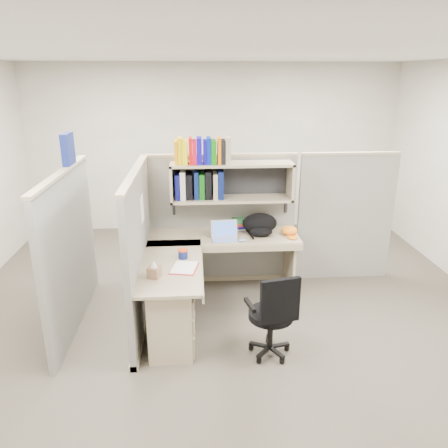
{
  "coord_description": "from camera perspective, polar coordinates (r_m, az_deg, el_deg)",
  "views": [
    {
      "loc": [
        -0.32,
        -4.18,
        2.51
      ],
      "look_at": [
        -0.02,
        0.25,
        0.98
      ],
      "focal_mm": 35.0,
      "sensor_mm": 36.0,
      "label": 1
    }
  ],
  "objects": [
    {
      "name": "mouse",
      "position": [
        4.9,
        2.47,
        -2.12
      ],
      "size": [
        0.1,
        0.07,
        0.03
      ],
      "primitive_type": "ellipsoid",
      "rotation": [
        0.0,
        0.0,
        0.14
      ],
      "color": "#8090B6",
      "rests_on": "desk"
    },
    {
      "name": "desk",
      "position": [
        4.41,
        -4.66,
        -9.08
      ],
      "size": [
        1.74,
        1.75,
        0.73
      ],
      "color": "gray",
      "rests_on": "ground"
    },
    {
      "name": "loose_paper",
      "position": [
        4.28,
        -5.21,
        -5.64
      ],
      "size": [
        0.28,
        0.34,
        0.0
      ],
      "primitive_type": null,
      "rotation": [
        0.0,
        0.0,
        -0.2
      ],
      "color": "white",
      "rests_on": "desk"
    },
    {
      "name": "paper_cup",
      "position": [
        5.25,
        -0.39,
        -0.25
      ],
      "size": [
        0.07,
        0.07,
        0.1
      ],
      "primitive_type": "cylinder",
      "rotation": [
        0.0,
        0.0,
        -0.1
      ],
      "color": "white",
      "rests_on": "desk"
    },
    {
      "name": "book_stack",
      "position": [
        5.31,
        1.95,
        0.07
      ],
      "size": [
        0.22,
        0.27,
        0.12
      ],
      "primitive_type": null,
      "rotation": [
        0.0,
        0.0,
        0.15
      ],
      "color": "slate",
      "rests_on": "desk"
    },
    {
      "name": "backpack",
      "position": [
        5.09,
        4.77,
        -0.09
      ],
      "size": [
        0.45,
        0.37,
        0.24
      ],
      "primitive_type": null,
      "rotation": [
        0.0,
        0.0,
        -0.15
      ],
      "color": "black",
      "rests_on": "desk"
    },
    {
      "name": "tissue_box",
      "position": [
        4.08,
        -9.13,
        -5.82
      ],
      "size": [
        0.14,
        0.14,
        0.17
      ],
      "primitive_type": null,
      "rotation": [
        0.0,
        0.0,
        -0.35
      ],
      "color": "#8F6A51",
      "rests_on": "desk"
    },
    {
      "name": "room_shell",
      "position": [
        4.28,
        0.46,
        7.01
      ],
      "size": [
        6.0,
        6.0,
        6.0
      ],
      "color": "#A9A598",
      "rests_on": "ground"
    },
    {
      "name": "task_chair",
      "position": [
        4.13,
        6.28,
        -13.32
      ],
      "size": [
        0.49,
        0.45,
        0.87
      ],
      "color": "black",
      "rests_on": "ground"
    },
    {
      "name": "ground",
      "position": [
        4.88,
        0.41,
        -11.93
      ],
      "size": [
        6.0,
        6.0,
        0.0
      ],
      "primitive_type": "plane",
      "color": "#39352C",
      "rests_on": "ground"
    },
    {
      "name": "laptop",
      "position": [
        4.89,
        0.18,
        -0.99
      ],
      "size": [
        0.32,
        0.32,
        0.22
      ],
      "primitive_type": null,
      "rotation": [
        0.0,
        0.0,
        0.07
      ],
      "color": "silver",
      "rests_on": "desk"
    },
    {
      "name": "orange_cap",
      "position": [
        5.15,
        8.53,
        -0.85
      ],
      "size": [
        0.22,
        0.24,
        0.1
      ],
      "primitive_type": null,
      "rotation": [
        0.0,
        0.0,
        0.15
      ],
      "color": "orange",
      "rests_on": "desk"
    },
    {
      "name": "snack_canister",
      "position": [
        4.46,
        -5.39,
        -3.86
      ],
      "size": [
        0.1,
        0.1,
        0.1
      ],
      "color": "navy",
      "rests_on": "desk"
    },
    {
      "name": "cubicle",
      "position": [
        4.9,
        -4.25,
        -0.14
      ],
      "size": [
        3.79,
        1.84,
        1.95
      ],
      "color": "slate",
      "rests_on": "ground"
    }
  ]
}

